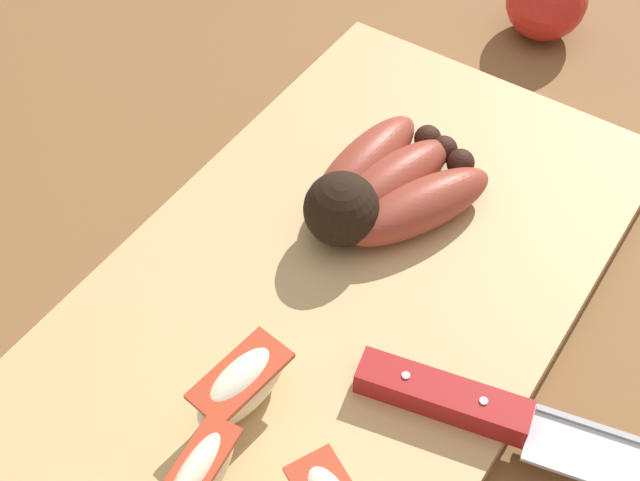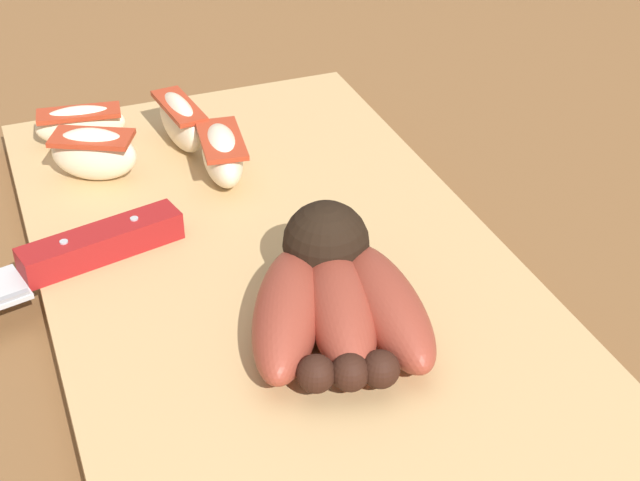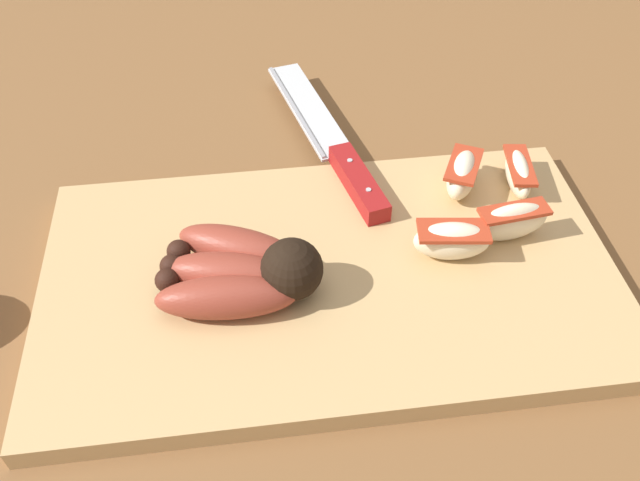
{
  "view_description": "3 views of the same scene",
  "coord_description": "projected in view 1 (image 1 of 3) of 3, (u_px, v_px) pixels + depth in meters",
  "views": [
    {
      "loc": [
        -0.26,
        -0.18,
        0.45
      ],
      "look_at": [
        0.03,
        0.01,
        0.03
      ],
      "focal_mm": 47.0,
      "sensor_mm": 36.0,
      "label": 1
    },
    {
      "loc": [
        0.46,
        -0.16,
        0.35
      ],
      "look_at": [
        0.04,
        0.01,
        0.04
      ],
      "focal_mm": 53.39,
      "sensor_mm": 36.0,
      "label": 2
    },
    {
      "loc": [
        0.07,
        0.36,
        0.44
      ],
      "look_at": [
        0.02,
        -0.03,
        0.04
      ],
      "focal_mm": 37.52,
      "sensor_mm": 36.0,
      "label": 3
    }
  ],
  "objects": [
    {
      "name": "chefs_knife",
      "position": [
        526.0,
        426.0,
        0.47
      ],
      "size": [
        0.09,
        0.28,
        0.02
      ],
      "color": "silver",
      "rests_on": "cutting_board"
    },
    {
      "name": "ground_plane",
      "position": [
        313.0,
        308.0,
        0.55
      ],
      "size": [
        6.0,
        6.0,
        0.0
      ],
      "primitive_type": "plane",
      "color": "brown"
    },
    {
      "name": "banana_bunch",
      "position": [
        383.0,
        188.0,
        0.56
      ],
      "size": [
        0.13,
        0.11,
        0.05
      ],
      "color": "black",
      "rests_on": "cutting_board"
    },
    {
      "name": "cutting_board",
      "position": [
        338.0,
        291.0,
        0.55
      ],
      "size": [
        0.48,
        0.27,
        0.02
      ],
      "primitive_type": "cube",
      "color": "tan",
      "rests_on": "ground_plane"
    },
    {
      "name": "apple_wedge_extra",
      "position": [
        198.0,
        479.0,
        0.43
      ],
      "size": [
        0.07,
        0.03,
        0.04
      ],
      "color": "#F4E5C1",
      "rests_on": "cutting_board"
    },
    {
      "name": "apple_wedge_near",
      "position": [
        242.0,
        386.0,
        0.47
      ],
      "size": [
        0.07,
        0.04,
        0.04
      ],
      "color": "#F4E5C1",
      "rests_on": "cutting_board"
    },
    {
      "name": "whole_apple",
      "position": [
        547.0,
        0.0,
        0.71
      ],
      "size": [
        0.07,
        0.07,
        0.08
      ],
      "color": "red",
      "rests_on": "ground_plane"
    }
  ]
}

